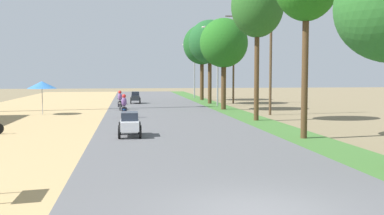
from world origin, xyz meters
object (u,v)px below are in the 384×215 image
at_px(median_tree_third, 257,7).
at_px(median_tree_fifth, 210,42).
at_px(car_sedan_white, 130,123).
at_px(motorbike_ahead_second, 120,101).
at_px(motorbike_foreground_rider, 124,107).
at_px(median_tree_fourth, 224,43).
at_px(utility_pole_near, 234,56).
at_px(vendor_umbrella, 42,85).
at_px(utility_pole_far, 271,51).
at_px(car_hatchback_charcoal, 135,97).
at_px(streetlamp_mid, 194,66).
at_px(streetlamp_near, 218,59).
at_px(median_tree_sixth, 202,45).

xyz_separation_m(median_tree_third, median_tree_fifth, (-0.04, 17.28, -1.13)).
bearing_deg(car_sedan_white, median_tree_fifth, 70.90).
bearing_deg(motorbike_ahead_second, motorbike_foreground_rider, -86.69).
relative_size(median_tree_fourth, utility_pole_near, 0.81).
bearing_deg(vendor_umbrella, motorbike_ahead_second, 29.80).
bearing_deg(median_tree_third, utility_pole_far, 61.86).
bearing_deg(car_sedan_white, utility_pole_near, 66.04).
distance_m(car_sedan_white, motorbike_foreground_rider, 9.61).
bearing_deg(car_hatchback_charcoal, vendor_umbrella, -121.24).
xyz_separation_m(utility_pole_near, motorbike_ahead_second, (-11.73, -8.14, -4.17)).
bearing_deg(motorbike_ahead_second, streetlamp_mid, 64.74).
relative_size(streetlamp_near, car_hatchback_charcoal, 3.86).
relative_size(median_tree_fifth, streetlamp_near, 1.11).
height_order(median_tree_fifth, median_tree_sixth, median_tree_sixth).
height_order(median_tree_third, median_tree_sixth, median_tree_third).
bearing_deg(utility_pole_near, streetlamp_mid, 102.34).
distance_m(car_sedan_white, motorbike_ahead_second, 16.60).
relative_size(streetlamp_mid, utility_pole_far, 0.76).
bearing_deg(median_tree_third, utility_pole_near, 81.69).
bearing_deg(car_sedan_white, utility_pole_far, 46.17).
bearing_deg(utility_pole_far, median_tree_sixth, 96.12).
relative_size(car_sedan_white, motorbike_foreground_rider, 1.26).
height_order(vendor_umbrella, motorbike_ahead_second, vendor_umbrella).
height_order(median_tree_fifth, car_hatchback_charcoal, median_tree_fifth).
height_order(utility_pole_far, motorbike_foreground_rider, utility_pole_far).
bearing_deg(vendor_umbrella, utility_pole_far, -7.03).
distance_m(utility_pole_near, motorbike_foreground_rider, 19.35).
relative_size(streetlamp_mid, motorbike_ahead_second, 3.92).
bearing_deg(motorbike_ahead_second, median_tree_fifth, 39.45).
bearing_deg(car_sedan_white, streetlamp_mid, 76.79).
bearing_deg(motorbike_ahead_second, utility_pole_far, -25.36).
relative_size(car_hatchback_charcoal, motorbike_ahead_second, 1.11).
distance_m(car_hatchback_charcoal, motorbike_ahead_second, 8.68).
bearing_deg(median_tree_fifth, vendor_umbrella, -144.03).
bearing_deg(median_tree_fourth, median_tree_third, -88.70).
xyz_separation_m(streetlamp_mid, utility_pole_far, (2.22, -25.00, 0.69)).
relative_size(median_tree_third, median_tree_fifth, 1.11).
distance_m(median_tree_third, motorbike_ahead_second, 14.96).
bearing_deg(streetlamp_mid, streetlamp_near, -90.00).
relative_size(median_tree_fifth, streetlamp_mid, 1.22).
xyz_separation_m(median_tree_fifth, car_sedan_white, (-8.33, -24.06, -5.66)).
distance_m(median_tree_fifth, motorbike_ahead_second, 13.00).
height_order(median_tree_third, streetlamp_mid, median_tree_third).
xyz_separation_m(median_tree_fourth, median_tree_sixth, (0.45, 14.54, 0.75)).
bearing_deg(utility_pole_far, streetlamp_mid, 95.09).
xyz_separation_m(utility_pole_near, motorbike_foreground_rider, (-11.33, -15.12, -4.17)).
distance_m(median_tree_third, median_tree_sixth, 24.07).
height_order(car_hatchback_charcoal, motorbike_ahead_second, motorbike_ahead_second).
height_order(median_tree_fourth, streetlamp_mid, median_tree_fourth).
distance_m(median_tree_fifth, utility_pole_far, 13.21).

